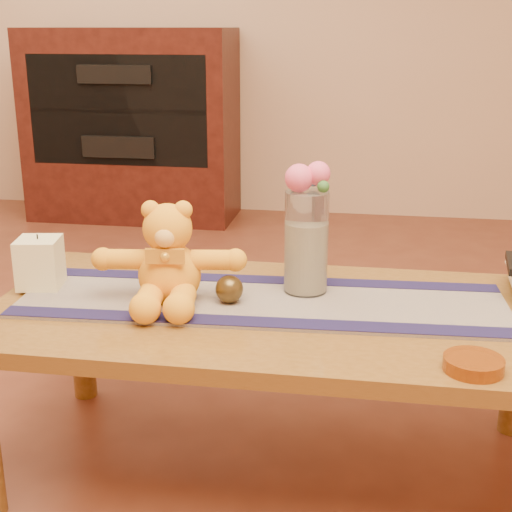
% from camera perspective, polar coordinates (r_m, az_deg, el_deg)
% --- Properties ---
extents(floor, '(5.50, 5.50, 0.00)m').
position_cam_1_polar(floor, '(1.98, 1.49, -16.31)').
color(floor, '#5D291A').
rests_on(floor, ground).
extents(coffee_table_top, '(1.40, 0.70, 0.04)m').
position_cam_1_polar(coffee_table_top, '(1.77, 1.60, -4.71)').
color(coffee_table_top, brown).
rests_on(coffee_table_top, floor).
extents(table_leg_bl, '(0.07, 0.07, 0.41)m').
position_cam_1_polar(table_leg_bl, '(2.28, -13.62, -6.07)').
color(table_leg_bl, brown).
rests_on(table_leg_bl, floor).
extents(persian_runner, '(1.22, 0.41, 0.01)m').
position_cam_1_polar(persian_runner, '(1.80, 0.45, -3.57)').
color(persian_runner, '#1E1A49').
rests_on(persian_runner, coffee_table_top).
extents(runner_border_near, '(1.20, 0.12, 0.00)m').
position_cam_1_polar(runner_border_near, '(1.66, -0.09, -5.21)').
color(runner_border_near, '#18143C').
rests_on(runner_border_near, persian_runner).
extents(runner_border_far, '(1.20, 0.12, 0.00)m').
position_cam_1_polar(runner_border_far, '(1.93, 0.91, -1.88)').
color(runner_border_far, '#18143C').
rests_on(runner_border_far, persian_runner).
extents(teddy_bear, '(0.39, 0.34, 0.24)m').
position_cam_1_polar(teddy_bear, '(1.77, -6.90, 0.16)').
color(teddy_bear, '#F7A11F').
rests_on(teddy_bear, persian_runner).
extents(pillar_candle, '(0.12, 0.12, 0.13)m').
position_cam_1_polar(pillar_candle, '(1.95, -16.72, -0.49)').
color(pillar_candle, beige).
rests_on(pillar_candle, persian_runner).
extents(candle_wick, '(0.00, 0.00, 0.01)m').
position_cam_1_polar(candle_wick, '(1.93, -16.90, 1.48)').
color(candle_wick, black).
rests_on(candle_wick, pillar_candle).
extents(glass_vase, '(0.11, 0.11, 0.26)m').
position_cam_1_polar(glass_vase, '(1.81, 3.99, 1.09)').
color(glass_vase, silver).
rests_on(glass_vase, persian_runner).
extents(potpourri_fill, '(0.09, 0.09, 0.18)m').
position_cam_1_polar(potpourri_fill, '(1.83, 3.97, -0.08)').
color(potpourri_fill, beige).
rests_on(potpourri_fill, glass_vase).
extents(rose_left, '(0.07, 0.07, 0.07)m').
position_cam_1_polar(rose_left, '(1.77, 3.42, 6.17)').
color(rose_left, '#EF5481').
rests_on(rose_left, glass_vase).
extents(rose_right, '(0.06, 0.06, 0.06)m').
position_cam_1_polar(rose_right, '(1.78, 4.94, 6.52)').
color(rose_right, '#EF5481').
rests_on(rose_right, glass_vase).
extents(blue_flower_back, '(0.04, 0.04, 0.04)m').
position_cam_1_polar(blue_flower_back, '(1.81, 4.52, 6.19)').
color(blue_flower_back, '#445793').
rests_on(blue_flower_back, glass_vase).
extents(blue_flower_side, '(0.04, 0.04, 0.04)m').
position_cam_1_polar(blue_flower_side, '(1.80, 3.20, 5.90)').
color(blue_flower_side, '#445793').
rests_on(blue_flower_side, glass_vase).
extents(leaf_sprig, '(0.03, 0.03, 0.03)m').
position_cam_1_polar(leaf_sprig, '(1.76, 5.33, 5.48)').
color(leaf_sprig, '#33662D').
rests_on(leaf_sprig, glass_vase).
extents(bronze_ball, '(0.07, 0.07, 0.07)m').
position_cam_1_polar(bronze_ball, '(1.77, -2.12, -2.63)').
color(bronze_ball, '#453417').
rests_on(bronze_ball, persian_runner).
extents(book_upper, '(0.17, 0.22, 0.02)m').
position_cam_1_polar(book_upper, '(1.95, 19.58, -1.46)').
color(book_upper, beige).
rests_on(book_upper, book_lower).
extents(amber_dish, '(0.15, 0.15, 0.03)m').
position_cam_1_polar(amber_dish, '(1.51, 16.80, -8.19)').
color(amber_dish, '#BF5914').
rests_on(amber_dish, coffee_table_top).
extents(media_cabinet, '(1.20, 0.50, 1.10)m').
position_cam_1_polar(media_cabinet, '(4.38, -9.74, 10.14)').
color(media_cabinet, black).
rests_on(media_cabinet, floor).
extents(cabinet_cavity, '(1.02, 0.03, 0.61)m').
position_cam_1_polar(cabinet_cavity, '(4.15, -10.88, 11.20)').
color(cabinet_cavity, black).
rests_on(cabinet_cavity, media_cabinet).
extents(cabinet_shelf, '(1.02, 0.20, 0.02)m').
position_cam_1_polar(cabinet_shelf, '(4.22, -10.48, 11.34)').
color(cabinet_shelf, black).
rests_on(cabinet_shelf, media_cabinet).
extents(stereo_upper, '(0.42, 0.28, 0.10)m').
position_cam_1_polar(stereo_upper, '(4.23, -10.54, 14.04)').
color(stereo_upper, black).
rests_on(stereo_upper, media_cabinet).
extents(stereo_lower, '(0.42, 0.28, 0.12)m').
position_cam_1_polar(stereo_lower, '(4.27, -10.24, 8.73)').
color(stereo_lower, black).
rests_on(stereo_lower, media_cabinet).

